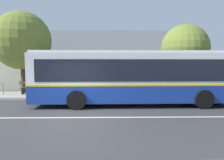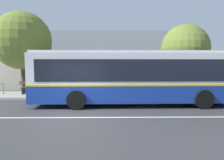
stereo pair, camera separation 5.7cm
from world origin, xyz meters
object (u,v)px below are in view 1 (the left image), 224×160
bench_down_street (87,89)px  bench_by_building (31,88)px  transit_bus (134,76)px  street_tree_primary (185,48)px  street_tree_secondary (21,42)px  bus_stop_sign (223,74)px

bench_down_street → bench_by_building: bearing=170.7°
bench_by_building → transit_bus: bearing=-24.3°
street_tree_primary → bench_down_street: bearing=-168.7°
transit_bus → street_tree_primary: (4.27, 3.91, 1.80)m
street_tree_secondary → bus_stop_sign: 14.42m
bench_by_building → bench_down_street: 4.11m
transit_bus → bench_by_building: size_ratio=7.37×
street_tree_primary → bus_stop_sign: bearing=-42.7°
bus_stop_sign → street_tree_secondary: bearing=172.6°
bus_stop_sign → bench_down_street: bearing=177.6°
transit_bus → street_tree_primary: bearing=42.5°
bench_by_building → street_tree_primary: street_tree_primary is taller
bench_down_street → street_tree_secondary: size_ratio=0.30×
bench_by_building → street_tree_secondary: size_ratio=0.25×
bench_down_street → street_tree_primary: size_ratio=0.35×
bench_by_building → street_tree_primary: 11.63m
transit_bus → bench_by_building: (-6.97, 3.14, -1.09)m
bench_by_building → street_tree_secondary: street_tree_secondary is taller
transit_bus → street_tree_secondary: street_tree_secondary is taller
street_tree_secondary → street_tree_primary: bearing=-0.0°
bench_by_building → bench_down_street: size_ratio=0.86×
transit_bus → bus_stop_sign: size_ratio=4.79×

